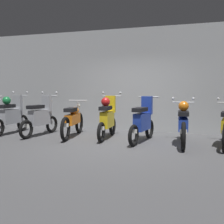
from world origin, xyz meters
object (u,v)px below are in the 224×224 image
(motorbike_slot_2, at_px, (41,118))
(motorbike_slot_5, at_px, (143,122))
(motorbike_slot_3, at_px, (73,120))
(motorbike_slot_1, at_px, (11,115))
(motorbike_slot_4, at_px, (107,118))
(motorbike_slot_6, at_px, (183,123))

(motorbike_slot_2, relative_size, motorbike_slot_5, 1.01)
(motorbike_slot_2, xyz_separation_m, motorbike_slot_3, (1.00, 0.09, -0.04))
(motorbike_slot_3, bearing_deg, motorbike_slot_1, -177.77)
(motorbike_slot_3, height_order, motorbike_slot_4, motorbike_slot_4)
(motorbike_slot_1, distance_m, motorbike_slot_4, 3.04)
(motorbike_slot_2, xyz_separation_m, motorbike_slot_4, (2.02, 0.14, 0.04))
(motorbike_slot_1, bearing_deg, motorbike_slot_2, -0.36)
(motorbike_slot_2, relative_size, motorbike_slot_6, 0.86)
(motorbike_slot_3, relative_size, motorbike_slot_4, 1.16)
(motorbike_slot_1, xyz_separation_m, motorbike_slot_6, (5.06, -0.12, -0.04))
(motorbike_slot_5, xyz_separation_m, motorbike_slot_6, (1.00, -0.05, 0.00))
(motorbike_slot_1, distance_m, motorbike_slot_5, 4.06)
(motorbike_slot_1, xyz_separation_m, motorbike_slot_3, (2.02, 0.08, -0.08))
(motorbike_slot_4, height_order, motorbike_slot_5, motorbike_slot_4)
(motorbike_slot_2, distance_m, motorbike_slot_5, 3.04)
(motorbike_slot_2, distance_m, motorbike_slot_3, 1.01)
(motorbike_slot_3, relative_size, motorbike_slot_5, 1.16)
(motorbike_slot_1, height_order, motorbike_slot_6, motorbike_slot_1)
(motorbike_slot_4, bearing_deg, motorbike_slot_5, -11.32)
(motorbike_slot_2, height_order, motorbike_slot_3, motorbike_slot_2)
(motorbike_slot_2, xyz_separation_m, motorbike_slot_5, (3.04, -0.06, -0.00))
(motorbike_slot_1, bearing_deg, motorbike_slot_3, 2.23)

